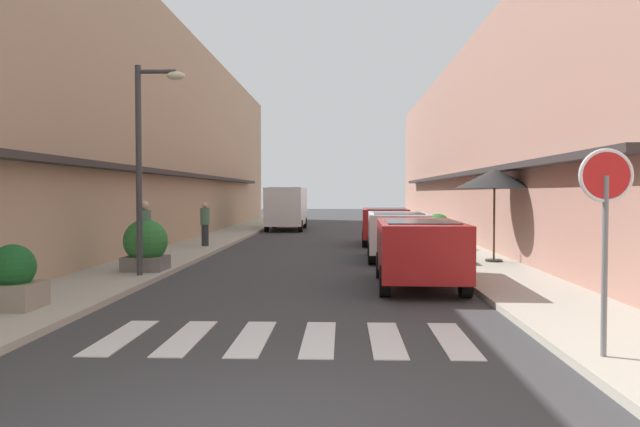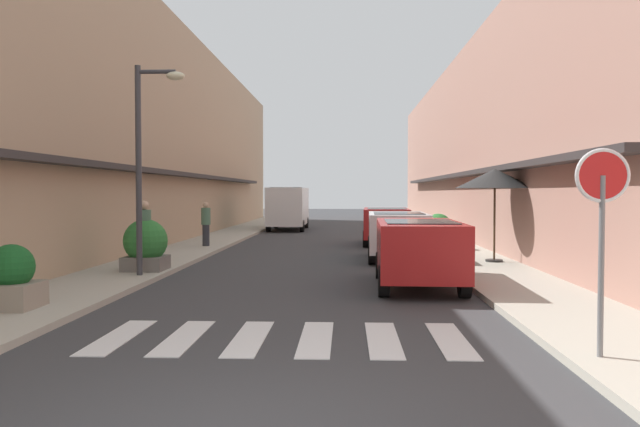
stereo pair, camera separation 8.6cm
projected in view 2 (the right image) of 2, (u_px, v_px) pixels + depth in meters
ground_plane at (324, 244)px, 25.00m from camera, size 109.54×109.54×0.00m
sidewalk_left at (209, 243)px, 25.19m from camera, size 2.25×69.71×0.12m
sidewalk_right at (440, 243)px, 24.80m from camera, size 2.25×69.71×0.12m
building_row_left at (133, 136)px, 26.68m from camera, size 5.50×46.81×9.05m
building_row_right at (523, 145)px, 25.99m from camera, size 5.50×46.81×8.16m
crosswalk at (283, 338)px, 8.86m from camera, size 5.20×2.20×0.01m
parked_car_near at (419, 246)px, 13.60m from camera, size 1.91×4.08×1.47m
parked_car_mid at (398, 230)px, 19.17m from camera, size 1.91×4.02×1.47m
parked_car_far at (386, 222)px, 24.81m from camera, size 1.93×4.05×1.47m
delivery_van at (288, 205)px, 34.62m from camera, size 2.01×5.40×2.37m
round_street_sign at (602, 198)px, 7.36m from camera, size 0.65×0.07×2.49m
street_lamp at (147, 146)px, 14.69m from camera, size 1.19×0.28×4.96m
cafe_umbrella at (495, 179)px, 17.61m from camera, size 2.22×2.22×2.64m
planter_corner at (11, 279)px, 10.53m from camera, size 0.88×0.88×1.09m
planter_midblock at (146, 246)px, 15.74m from camera, size 1.11×1.11×1.29m
planter_far at (438, 233)px, 21.75m from camera, size 1.07×1.07×1.23m
pedestrian_walking_near at (144, 233)px, 15.71m from camera, size 0.34×0.34×1.76m
pedestrian_walking_far at (206, 223)px, 22.89m from camera, size 0.34×0.34×1.62m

